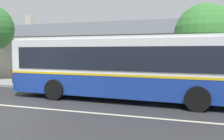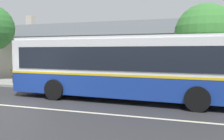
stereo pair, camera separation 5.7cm
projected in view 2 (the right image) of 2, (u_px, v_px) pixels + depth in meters
ground_plane at (16, 106)px, 10.67m from camera, size 300.00×300.00×0.00m
sidewalk_far at (79, 86)px, 16.32m from camera, size 60.00×3.00×0.15m
lane_divider_stripe at (16, 106)px, 10.67m from camera, size 60.00×0.16×0.01m
community_building at (86, 56)px, 24.03m from camera, size 26.06×9.72×6.14m
transit_bus at (123, 66)px, 12.01m from camera, size 11.36×3.05×3.03m
bench_by_building at (22, 77)px, 17.34m from camera, size 1.50×0.51×0.94m
street_tree_primary at (206, 37)px, 14.28m from camera, size 3.46×3.46×5.06m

